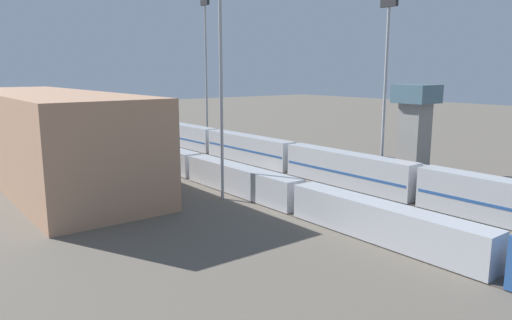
{
  "coord_description": "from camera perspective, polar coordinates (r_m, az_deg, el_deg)",
  "views": [
    {
      "loc": [
        -61.81,
        48.14,
        16.88
      ],
      "look_at": [
        -0.96,
        0.59,
        2.5
      ],
      "focal_mm": 33.46,
      "sensor_mm": 36.0,
      "label": 1
    }
  ],
  "objects": [
    {
      "name": "track_bed_1",
      "position": [
        83.23,
        2.63,
        -1.12
      ],
      "size": [
        140.0,
        2.8,
        0.12
      ],
      "primitive_type": "cube",
      "color": "#3D3833",
      "rests_on": "ground_plane"
    },
    {
      "name": "track_bed_4",
      "position": [
        74.55,
        -6.17,
        -2.55
      ],
      "size": [
        140.0,
        2.8,
        0.12
      ],
      "primitive_type": "cube",
      "color": "#4C443D",
      "rests_on": "ground_plane"
    },
    {
      "name": "control_tower",
      "position": [
        83.87,
        18.47,
        4.31
      ],
      "size": [
        6.0,
        6.0,
        14.73
      ],
      "color": "gray",
      "rests_on": "ground_plane"
    },
    {
      "name": "light_mast_1",
      "position": [
        62.3,
        -4.24,
        11.79
      ],
      "size": [
        2.8,
        0.7,
        28.92
      ],
      "color": "#9EA0A5",
      "rests_on": "ground_plane"
    },
    {
      "name": "track_bed_0",
      "position": [
        86.51,
        5.14,
        -0.71
      ],
      "size": [
        140.0,
        2.8,
        0.12
      ],
      "primitive_type": "cube",
      "color": "#4C443D",
      "rests_on": "ground_plane"
    },
    {
      "name": "ground_plane",
      "position": [
        80.14,
        -0.09,
        -1.61
      ],
      "size": [
        400.0,
        400.0,
        0.0
      ],
      "primitive_type": "plane",
      "color": "#60594F"
    },
    {
      "name": "light_mast_0",
      "position": [
        113.7,
        -6.02,
        12.27
      ],
      "size": [
        2.8,
        0.7,
        32.9
      ],
      "color": "#9EA0A5",
      "rests_on": "ground_plane"
    },
    {
      "name": "train_on_track_1",
      "position": [
        80.08,
        4.33,
        0.25
      ],
      "size": [
        95.6,
        3.06,
        5.0
      ],
      "color": "#B7BABF",
      "rests_on": "ground_plane"
    },
    {
      "name": "light_mast_2",
      "position": [
        77.67,
        15.3,
        10.71
      ],
      "size": [
        2.8,
        0.7,
        27.68
      ],
      "color": "#9EA0A5",
      "rests_on": "ground_plane"
    },
    {
      "name": "train_on_track_0",
      "position": [
        79.55,
        9.89,
        -0.4
      ],
      "size": [
        47.2,
        3.06,
        3.8
      ],
      "color": "#A8AAB2",
      "rests_on": "ground_plane"
    },
    {
      "name": "track_bed_3",
      "position": [
        77.23,
        -3.02,
        -2.05
      ],
      "size": [
        140.0,
        2.8,
        0.12
      ],
      "primitive_type": "cube",
      "color": "#4C443D",
      "rests_on": "ground_plane"
    },
    {
      "name": "track_bed_2",
      "position": [
        80.13,
        -0.09,
        -1.57
      ],
      "size": [
        140.0,
        2.8,
        0.12
      ],
      "primitive_type": "cube",
      "color": "#3D3833",
      "rests_on": "ground_plane"
    },
    {
      "name": "train_on_track_4",
      "position": [
        77.51,
        -7.77,
        -0.57
      ],
      "size": [
        139.0,
        3.0,
        4.4
      ],
      "color": "#285193",
      "rests_on": "ground_plane"
    },
    {
      "name": "maintenance_shed",
      "position": [
        81.11,
        -23.68,
        2.59
      ],
      "size": [
        56.43,
        15.49,
        13.79
      ],
      "primitive_type": "cube",
      "color": "tan",
      "rests_on": "ground_plane"
    }
  ]
}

